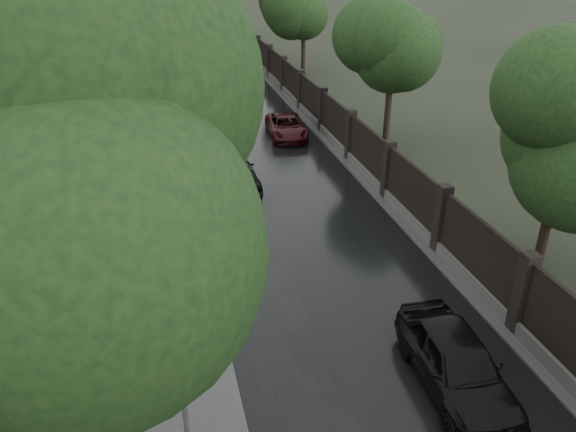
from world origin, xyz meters
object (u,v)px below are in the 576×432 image
(tree_right_c, at_px, (304,15))
(car_right_far, at_px, (286,126))
(tree_left_far, at_px, (99,38))
(tree_right_a, at_px, (567,137))
(lamp_post, at_px, (185,411))
(tree_left_near, at_px, (33,213))
(traffic_light, at_px, (171,102))
(hatchback_left, at_px, (238,174))
(tree_right_b, at_px, (392,56))
(car_right_near, at_px, (456,362))

(tree_right_c, relative_size, car_right_far, 1.56)
(tree_left_far, height_order, tree_right_c, tree_left_far)
(tree_right_a, bearing_deg, lamp_post, -153.26)
(tree_left_near, height_order, traffic_light, tree_left_near)
(tree_left_far, height_order, hatchback_left, tree_left_far)
(tree_right_b, height_order, traffic_light, tree_right_b)
(tree_left_near, relative_size, tree_left_far, 1.24)
(car_right_far, bearing_deg, tree_left_far, 155.82)
(tree_left_near, distance_m, tree_right_b, 24.31)
(tree_left_far, bearing_deg, lamp_post, -84.79)
(lamp_post, bearing_deg, car_right_far, 71.63)
(tree_left_near, height_order, hatchback_left, tree_left_near)
(car_right_far, bearing_deg, lamp_post, -104.32)
(tree_left_near, relative_size, tree_right_a, 1.31)
(tree_left_far, bearing_deg, tree_right_c, 32.83)
(lamp_post, relative_size, hatchback_left, 1.19)
(tree_right_a, distance_m, lamp_post, 14.62)
(tree_right_a, relative_size, lamp_post, 1.37)
(tree_right_a, xyz_separation_m, tree_right_b, (0.00, 14.00, 0.00))
(traffic_light, xyz_separation_m, car_right_far, (6.54, -0.49, -1.77))
(tree_right_b, height_order, tree_right_c, same)
(car_right_far, bearing_deg, car_right_near, -87.68)
(hatchback_left, bearing_deg, tree_right_a, 133.09)
(car_right_near, xyz_separation_m, car_right_far, (0.64, 21.16, -0.18))
(tree_right_a, relative_size, traffic_light, 1.75)
(tree_right_c, xyz_separation_m, hatchback_left, (-9.30, -22.41, -4.22))
(car_right_far, bearing_deg, tree_left_near, -110.54)
(traffic_light, distance_m, car_right_near, 22.50)
(tree_right_c, distance_m, hatchback_left, 24.63)
(traffic_light, distance_m, car_right_far, 6.79)
(tree_left_near, bearing_deg, tree_right_b, 51.52)
(tree_right_a, relative_size, tree_right_c, 1.00)
(tree_right_a, height_order, traffic_light, tree_right_a)
(traffic_light, bearing_deg, lamp_post, -92.68)
(lamp_post, height_order, car_right_near, lamp_post)
(tree_right_c, distance_m, traffic_light, 19.26)
(tree_right_b, relative_size, tree_right_c, 1.00)
(tree_right_b, distance_m, car_right_near, 20.00)
(tree_right_a, xyz_separation_m, car_right_near, (-5.90, -4.66, -4.14))
(tree_right_a, height_order, lamp_post, tree_right_a)
(tree_right_b, distance_m, tree_right_c, 18.00)
(tree_right_a, xyz_separation_m, tree_right_c, (0.00, 32.00, 0.00))
(tree_left_far, distance_m, tree_right_a, 26.91)
(traffic_light, bearing_deg, car_right_near, -74.76)
(tree_right_a, relative_size, tree_right_b, 1.00)
(tree_left_far, bearing_deg, tree_left_near, -89.15)
(tree_right_c, bearing_deg, tree_left_near, -112.20)
(tree_right_c, relative_size, car_right_near, 1.48)
(tree_right_a, height_order, hatchback_left, tree_right_a)
(car_right_near, bearing_deg, tree_right_c, 83.81)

